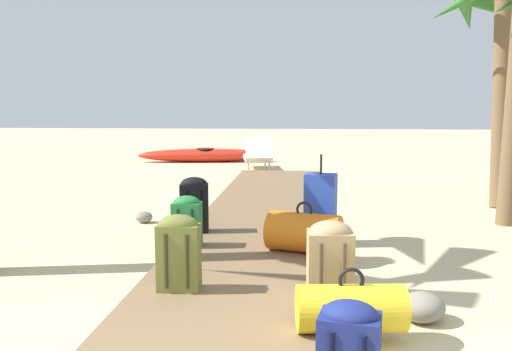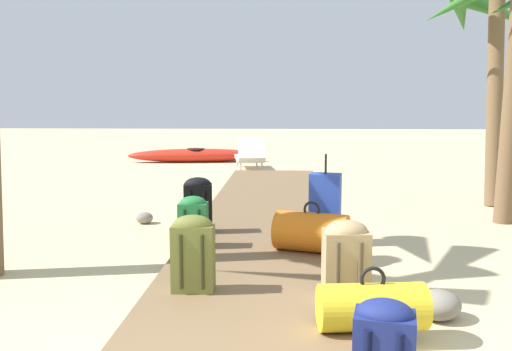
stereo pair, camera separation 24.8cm
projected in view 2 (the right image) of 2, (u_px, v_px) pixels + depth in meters
name	position (u px, v px, depth m)	size (l,w,h in m)	color
ground_plane	(265.00, 244.00, 5.79)	(60.00, 60.00, 0.00)	#CCB789
boardwalk	(267.00, 221.00, 6.79)	(1.70, 10.14, 0.08)	brown
backpack_olive	(193.00, 251.00, 4.06)	(0.32, 0.21, 0.59)	olive
backpack_black	(198.00, 203.00, 5.98)	(0.34, 0.27, 0.62)	black
backpack_navy	(384.00, 349.00, 2.52)	(0.32, 0.27, 0.51)	navy
duffel_bag_orange	(311.00, 232.00, 5.18)	(0.78, 0.58, 0.49)	orange
backpack_green	(193.00, 220.00, 5.36)	(0.28, 0.22, 0.51)	#237538
suitcase_blue	(325.00, 205.00, 5.76)	(0.36, 0.29, 0.89)	#2847B7
duffel_bag_yellow	(372.00, 307.00, 3.36)	(0.70, 0.37, 0.41)	gold
backpack_tan	(346.00, 258.00, 3.89)	(0.34, 0.28, 0.58)	tan
palm_tree_near_right	(504.00, 18.00, 7.73)	(2.26, 2.07, 3.49)	brown
lounge_chair	(250.00, 156.00, 12.55)	(0.83, 1.62, 0.78)	white
kayak	(196.00, 155.00, 14.33)	(3.63, 1.11, 0.36)	red
rock_left_mid	(144.00, 218.00, 6.81)	(0.19, 0.21, 0.15)	gray
rock_right_mid	(438.00, 305.00, 3.75)	(0.29, 0.32, 0.20)	gray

